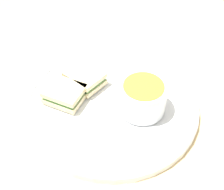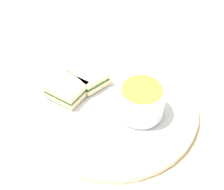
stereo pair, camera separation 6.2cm
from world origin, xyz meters
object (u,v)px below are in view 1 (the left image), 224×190
at_px(sandwich_half_near, 85,78).
at_px(sandwich_half_far, 65,94).
at_px(soup_bowl, 143,97).
at_px(spoon, 148,76).

height_order(sandwich_half_near, sandwich_half_far, same).
bearing_deg(soup_bowl, sandwich_half_far, -10.35).
distance_m(sandwich_half_near, sandwich_half_far, 0.06).
height_order(spoon, sandwich_half_far, sandwich_half_far).
height_order(spoon, sandwich_half_near, sandwich_half_near).
distance_m(soup_bowl, spoon, 0.10).
relative_size(soup_bowl, sandwich_half_near, 0.95).
bearing_deg(sandwich_half_far, sandwich_half_near, -129.79).
xyz_separation_m(soup_bowl, sandwich_half_near, (0.11, -0.07, -0.02)).
bearing_deg(sandwich_half_far, soup_bowl, 169.65).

